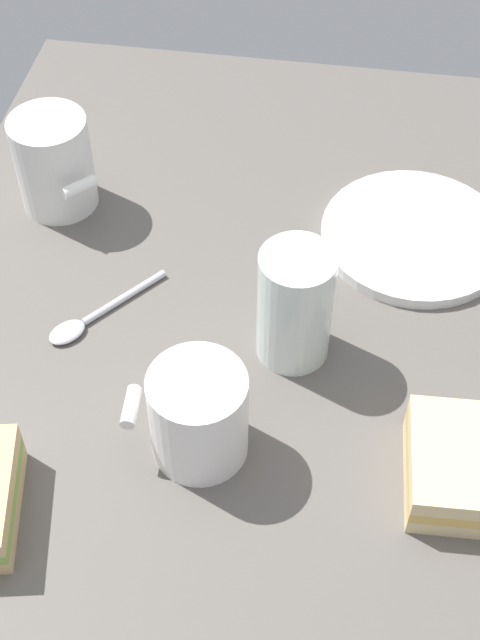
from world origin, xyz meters
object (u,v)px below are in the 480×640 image
spoon (91,318)px  coffee_mug_milky (54,162)px  glass_of_milk (295,308)px  coffee_mug_black (198,414)px  plate_of_food (414,236)px  sandwich_side (465,467)px

spoon → coffee_mug_milky: bearing=-154.5°
coffee_mug_milky → glass_of_milk: 30.31cm
coffee_mug_black → plate_of_food: bearing=148.5°
plate_of_food → sandwich_side: 27.66cm
plate_of_food → sandwich_side: sandwich_side is taller
coffee_mug_black → glass_of_milk: (-11.90, 6.28, 0.48)cm
coffee_mug_black → sandwich_side: size_ratio=0.96×
coffee_mug_black → coffee_mug_milky: coffee_mug_milky is taller
coffee_mug_milky → spoon: coffee_mug_milky is taller
plate_of_food → coffee_mug_black: coffee_mug_black is taller
coffee_mug_milky → coffee_mug_black: bearing=36.0°
sandwich_side → spoon: bearing=-109.4°
coffee_mug_milky → sandwich_side: size_ratio=0.98×
sandwich_side → spoon: 35.75cm
coffee_mug_black → coffee_mug_milky: bearing=-144.0°
glass_of_milk → coffee_mug_black: bearing=-27.8°
plate_of_food → glass_of_milk: size_ratio=1.62×
coffee_mug_milky → glass_of_milk: (15.39, 26.12, -0.15)cm
coffee_mug_black → sandwich_side: bearing=89.9°
plate_of_food → spoon: bearing=-62.2°
spoon → plate_of_food: bearing=117.8°
plate_of_food → glass_of_milk: 19.03cm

